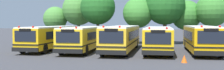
# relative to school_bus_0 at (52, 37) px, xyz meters

# --- Properties ---
(ground_plane) EXTENTS (160.00, 160.00, 0.00)m
(ground_plane) POSITION_rel_school_bus_0_xyz_m (7.56, -0.20, -1.36)
(ground_plane) COLOR #38383D
(school_bus_0) EXTENTS (2.69, 11.01, 2.58)m
(school_bus_0) POSITION_rel_school_bus_0_xyz_m (0.00, 0.00, 0.00)
(school_bus_0) COLOR yellow
(school_bus_0) RESTS_ON ground_plane
(school_bus_1) EXTENTS (2.69, 11.42, 2.55)m
(school_bus_1) POSITION_rel_school_bus_0_xyz_m (3.87, -0.23, -0.01)
(school_bus_1) COLOR yellow
(school_bus_1) RESTS_ON ground_plane
(school_bus_2) EXTENTS (2.54, 11.46, 2.64)m
(school_bus_2) POSITION_rel_school_bus_0_xyz_m (7.67, -0.44, 0.03)
(school_bus_2) COLOR yellow
(school_bus_2) RESTS_ON ground_plane
(school_bus_3) EXTENTS (2.56, 10.96, 2.53)m
(school_bus_3) POSITION_rel_school_bus_0_xyz_m (11.26, -0.22, -0.02)
(school_bus_3) COLOR yellow
(school_bus_3) RESTS_ON ground_plane
(school_bus_4) EXTENTS (2.53, 9.68, 2.67)m
(school_bus_4) POSITION_rel_school_bus_0_xyz_m (15.21, -0.45, 0.04)
(school_bus_4) COLOR #EAA80C
(school_bus_4) RESTS_ON ground_plane
(tree_0) EXTENTS (3.59, 3.59, 5.21)m
(tree_0) POSITION_rel_school_bus_0_xyz_m (-4.06, 10.80, 2.06)
(tree_0) COLOR #4C3823
(tree_0) RESTS_ON ground_plane
(tree_1) EXTENTS (4.73, 4.73, 7.14)m
(tree_1) POSITION_rel_school_bus_0_xyz_m (-0.45, 10.74, 3.39)
(tree_1) COLOR #4C3823
(tree_1) RESTS_ON ground_plane
(tree_2) EXTENTS (4.77, 4.77, 7.32)m
(tree_2) POSITION_rel_school_bus_0_xyz_m (3.00, 8.37, 3.48)
(tree_2) COLOR #4C3823
(tree_2) RESTS_ON ground_plane
(tree_3) EXTENTS (3.99, 3.99, 6.10)m
(tree_3) POSITION_rel_school_bus_0_xyz_m (8.57, 8.36, 2.81)
(tree_3) COLOR #4C3823
(tree_3) RESTS_ON ground_plane
(tree_4) EXTENTS (5.18, 5.18, 7.71)m
(tree_4) POSITION_rel_school_bus_0_xyz_m (11.96, 8.46, 3.69)
(tree_4) COLOR #4C3823
(tree_4) RESTS_ON ground_plane
(tree_5) EXTENTS (3.98, 3.98, 5.81)m
(tree_5) POSITION_rel_school_bus_0_xyz_m (14.81, 9.91, 2.44)
(tree_5) COLOR #4C3823
(tree_5) RESTS_ON ground_plane
(tree_6) EXTENTS (4.18, 4.17, 6.49)m
(tree_6) POSITION_rel_school_bus_0_xyz_m (17.98, 8.56, 3.06)
(tree_6) COLOR #4C3823
(tree_6) RESTS_ON ground_plane
(traffic_cone) EXTENTS (0.43, 0.43, 0.56)m
(traffic_cone) POSITION_rel_school_bus_0_xyz_m (13.13, -6.83, -1.08)
(traffic_cone) COLOR #EA5914
(traffic_cone) RESTS_ON ground_plane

